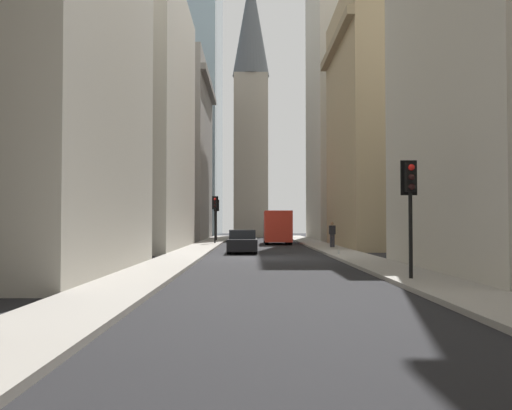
# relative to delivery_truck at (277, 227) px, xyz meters

# --- Properties ---
(ground_plane) EXTENTS (135.00, 135.00, 0.00)m
(ground_plane) POSITION_rel_delivery_truck_xyz_m (-19.68, 1.40, -1.46)
(ground_plane) COLOR black
(sidewalk_right) EXTENTS (90.00, 2.20, 0.14)m
(sidewalk_right) POSITION_rel_delivery_truck_xyz_m (-19.68, 5.90, -1.39)
(sidewalk_right) COLOR gray
(sidewalk_right) RESTS_ON ground_plane
(sidewalk_left) EXTENTS (90.00, 2.20, 0.14)m
(sidewalk_left) POSITION_rel_delivery_truck_xyz_m (-19.68, -3.10, -1.39)
(sidewalk_left) COLOR gray
(sidewalk_left) RESTS_ON ground_plane
(building_left_midfar) EXTENTS (13.55, 10.50, 18.29)m
(building_left_midfar) POSITION_rel_delivery_truck_xyz_m (-7.70, -9.19, 7.69)
(building_left_midfar) COLOR #9E8966
(building_left_midfar) RESTS_ON ground_plane
(building_left_far) EXTENTS (14.12, 10.00, 33.26)m
(building_left_far) POSITION_rel_delivery_truck_xyz_m (10.33, -9.20, 15.17)
(building_left_far) COLOR beige
(building_left_far) RESTS_ON ground_plane
(building_right_midfar) EXTENTS (15.95, 10.00, 18.15)m
(building_right_midfar) POSITION_rel_delivery_truck_xyz_m (-9.88, 12.00, 7.61)
(building_right_midfar) COLOR #B7B2A5
(building_right_midfar) RESTS_ON ground_plane
(building_right_far) EXTENTS (16.51, 10.50, 18.76)m
(building_right_far) POSITION_rel_delivery_truck_xyz_m (11.46, 11.99, 7.93)
(building_right_far) COLOR gray
(building_right_far) RESTS_ON ground_plane
(church_spire) EXTENTS (4.83, 4.83, 35.14)m
(church_spire) POSITION_rel_delivery_truck_xyz_m (24.70, 2.29, 16.93)
(church_spire) COLOR gray
(church_spire) RESTS_ON ground_plane
(delivery_truck) EXTENTS (6.46, 2.25, 2.84)m
(delivery_truck) POSITION_rel_delivery_truck_xyz_m (0.00, 0.00, 0.00)
(delivery_truck) COLOR red
(delivery_truck) RESTS_ON ground_plane
(sedan_black) EXTENTS (4.30, 1.78, 1.42)m
(sedan_black) POSITION_rel_delivery_truck_xyz_m (-14.69, 2.80, -0.80)
(sedan_black) COLOR black
(sedan_black) RESTS_ON ground_plane
(traffic_light_foreground) EXTENTS (0.43, 0.52, 3.68)m
(traffic_light_foreground) POSITION_rel_delivery_truck_xyz_m (-31.86, -2.67, 1.38)
(traffic_light_foreground) COLOR black
(traffic_light_foreground) RESTS_ON sidewalk_left
(traffic_light_midblock) EXTENTS (0.43, 0.52, 3.91)m
(traffic_light_midblock) POSITION_rel_delivery_truck_xyz_m (5.08, 5.60, 1.55)
(traffic_light_midblock) COLOR black
(traffic_light_midblock) RESTS_ON sidewalk_right
(traffic_light_far_junction) EXTENTS (0.43, 0.52, 3.93)m
(traffic_light_far_junction) POSITION_rel_delivery_truck_xyz_m (-1.84, 5.30, 1.57)
(traffic_light_far_junction) COLOR black
(traffic_light_far_junction) RESTS_ON sidewalk_right
(pedestrian) EXTENTS (0.26, 0.44, 1.77)m
(pedestrian) POSITION_rel_delivery_truck_xyz_m (-9.87, -3.38, -0.35)
(pedestrian) COLOR #33333D
(pedestrian) RESTS_ON sidewalk_left
(discarded_bottle) EXTENTS (0.07, 0.07, 0.27)m
(discarded_bottle) POSITION_rel_delivery_truck_xyz_m (-18.48, -2.50, -1.21)
(discarded_bottle) COLOR #999EA3
(discarded_bottle) RESTS_ON sidewalk_left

